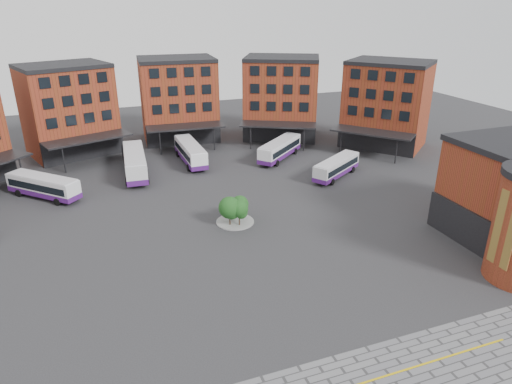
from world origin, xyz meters
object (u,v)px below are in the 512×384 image
object	(u,v)px
bus_e	(280,149)
tree_island	(235,209)
bus_d	(190,152)
bus_f	(337,167)
bus_b	(43,186)
bus_c	(135,162)

from	to	relation	value
bus_e	tree_island	bearing A→B (deg)	-76.23
tree_island	bus_d	bearing A→B (deg)	90.11
tree_island	bus_f	bearing A→B (deg)	26.95
tree_island	bus_d	xyz separation A→B (m)	(-0.04, 22.88, -0.17)
tree_island	bus_f	size ratio (longest dim) A/B	0.46
bus_b	bus_f	bearing A→B (deg)	-54.54
bus_f	bus_c	bearing A→B (deg)	-144.44
tree_island	bus_b	distance (m)	26.27
tree_island	bus_b	world-z (taller)	tree_island
bus_c	bus_e	bearing A→B (deg)	2.43
bus_b	bus_d	size ratio (longest dim) A/B	0.81
tree_island	bus_c	world-z (taller)	bus_c
tree_island	bus_c	distance (m)	22.17
bus_b	bus_d	xyz separation A→B (m)	(20.94, 7.08, 0.12)
bus_b	bus_d	distance (m)	22.10
tree_island	bus_c	bearing A→B (deg)	113.53
bus_b	bus_c	bearing A→B (deg)	-24.79
bus_f	bus_e	bearing A→B (deg)	170.81
tree_island	bus_b	bearing A→B (deg)	143.01
bus_c	bus_f	distance (m)	29.39
bus_b	tree_island	bearing A→B (deg)	-82.24
bus_c	bus_b	bearing A→B (deg)	-155.72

